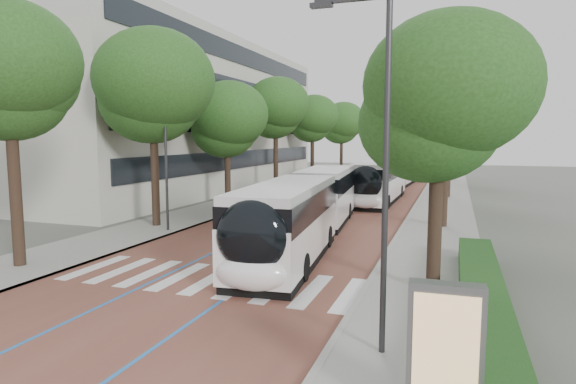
# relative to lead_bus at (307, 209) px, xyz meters

# --- Properties ---
(ground) EXTENTS (160.00, 160.00, 0.00)m
(ground) POSITION_rel_lead_bus_xyz_m (-1.63, -7.96, -1.63)
(ground) COLOR #51544C
(ground) RESTS_ON ground
(road) EXTENTS (11.00, 140.00, 0.02)m
(road) POSITION_rel_lead_bus_xyz_m (-1.63, 32.04, -1.62)
(road) COLOR brown
(road) RESTS_ON ground
(sidewalk_left) EXTENTS (4.00, 140.00, 0.12)m
(sidewalk_left) POSITION_rel_lead_bus_xyz_m (-9.13, 32.04, -1.57)
(sidewalk_left) COLOR gray
(sidewalk_left) RESTS_ON ground
(sidewalk_right) EXTENTS (4.00, 140.00, 0.12)m
(sidewalk_right) POSITION_rel_lead_bus_xyz_m (5.87, 32.04, -1.57)
(sidewalk_right) COLOR gray
(sidewalk_right) RESTS_ON ground
(kerb_left) EXTENTS (0.20, 140.00, 0.14)m
(kerb_left) POSITION_rel_lead_bus_xyz_m (-7.23, 32.04, -1.57)
(kerb_left) COLOR gray
(kerb_left) RESTS_ON ground
(kerb_right) EXTENTS (0.20, 140.00, 0.14)m
(kerb_right) POSITION_rel_lead_bus_xyz_m (3.97, 32.04, -1.57)
(kerb_right) COLOR gray
(kerb_right) RESTS_ON ground
(zebra_crossing) EXTENTS (10.55, 3.60, 0.01)m
(zebra_crossing) POSITION_rel_lead_bus_xyz_m (-1.43, -6.96, -1.60)
(zebra_crossing) COLOR silver
(zebra_crossing) RESTS_ON ground
(lane_line_left) EXTENTS (0.12, 126.00, 0.01)m
(lane_line_left) POSITION_rel_lead_bus_xyz_m (-3.23, 32.04, -1.60)
(lane_line_left) COLOR #2467B5
(lane_line_left) RESTS_ON road
(lane_line_right) EXTENTS (0.12, 126.00, 0.01)m
(lane_line_right) POSITION_rel_lead_bus_xyz_m (-0.03, 32.04, -1.60)
(lane_line_right) COLOR #2467B5
(lane_line_right) RESTS_ON road
(office_building) EXTENTS (18.11, 40.00, 14.00)m
(office_building) POSITION_rel_lead_bus_xyz_m (-21.11, 20.04, 5.37)
(office_building) COLOR #AFADA2
(office_building) RESTS_ON ground
(hedge) EXTENTS (1.20, 14.00, 0.80)m
(hedge) POSITION_rel_lead_bus_xyz_m (7.47, -7.96, -1.11)
(hedge) COLOR #1A4417
(hedge) RESTS_ON sidewalk_right
(streetlight_near) EXTENTS (1.82, 0.20, 8.00)m
(streetlight_near) POSITION_rel_lead_bus_xyz_m (4.99, -10.96, 3.19)
(streetlight_near) COLOR #2D2D2F
(streetlight_near) RESTS_ON sidewalk_right
(streetlight_far) EXTENTS (1.82, 0.20, 8.00)m
(streetlight_far) POSITION_rel_lead_bus_xyz_m (4.99, 14.04, 3.19)
(streetlight_far) COLOR #2D2D2F
(streetlight_far) RESTS_ON sidewalk_right
(lamp_post_left) EXTENTS (0.14, 0.14, 8.00)m
(lamp_post_left) POSITION_rel_lead_bus_xyz_m (-7.73, 0.04, 2.49)
(lamp_post_left) COLOR #2D2D2F
(lamp_post_left) RESTS_ON sidewalk_left
(trees_left) EXTENTS (6.46, 60.69, 10.25)m
(trees_left) POSITION_rel_lead_bus_xyz_m (-9.13, 18.31, 5.37)
(trees_left) COLOR black
(trees_left) RESTS_ON ground
(trees_right) EXTENTS (5.73, 47.47, 8.82)m
(trees_right) POSITION_rel_lead_bus_xyz_m (6.07, 15.14, 4.49)
(trees_right) COLOR black
(trees_right) RESTS_ON ground
(lead_bus) EXTENTS (4.22, 18.55, 3.20)m
(lead_bus) POSITION_rel_lead_bus_xyz_m (0.00, 0.00, 0.00)
(lead_bus) COLOR black
(lead_bus) RESTS_ON ground
(bus_queued_0) EXTENTS (2.74, 12.44, 3.20)m
(bus_queued_0) POSITION_rel_lead_bus_xyz_m (1.08, 15.58, -0.00)
(bus_queued_0) COLOR white
(bus_queued_0) RESTS_ON ground
(bus_queued_1) EXTENTS (3.21, 12.52, 3.20)m
(bus_queued_1) POSITION_rel_lead_bus_xyz_m (0.92, 29.16, -0.00)
(bus_queued_1) COLOR white
(bus_queued_1) RESTS_ON ground
(bus_queued_2) EXTENTS (3.06, 12.49, 3.20)m
(bus_queued_2) POSITION_rel_lead_bus_xyz_m (0.93, 42.30, -0.00)
(bus_queued_2) COLOR white
(bus_queued_2) RESTS_ON ground
(ad_panel) EXTENTS (1.23, 0.49, 2.54)m
(ad_panel) POSITION_rel_lead_bus_xyz_m (6.56, -13.61, -0.18)
(ad_panel) COLOR #59595B
(ad_panel) RESTS_ON sidewalk_right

